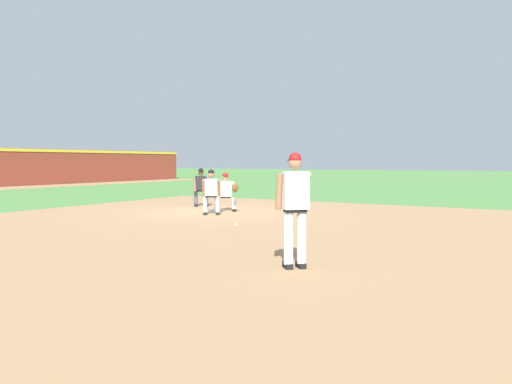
# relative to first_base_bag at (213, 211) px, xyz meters

# --- Properties ---
(ground_plane) EXTENTS (160.00, 160.00, 0.00)m
(ground_plane) POSITION_rel_first_base_bag_xyz_m (0.00, 0.00, -0.04)
(ground_plane) COLOR #518942
(infield_dirt_patch) EXTENTS (18.00, 18.00, 0.01)m
(infield_dirt_patch) POSITION_rel_first_base_bag_xyz_m (-3.28, -3.18, -0.04)
(infield_dirt_patch) COLOR #A87F56
(infield_dirt_patch) RESTS_ON ground
(first_base_bag) EXTENTS (0.38, 0.38, 0.09)m
(first_base_bag) POSITION_rel_first_base_bag_xyz_m (0.00, 0.00, 0.00)
(first_base_bag) COLOR white
(first_base_bag) RESTS_ON ground
(baseball) EXTENTS (0.07, 0.07, 0.07)m
(baseball) POSITION_rel_first_base_bag_xyz_m (-2.66, -2.68, -0.01)
(baseball) COLOR white
(baseball) RESTS_ON ground
(pitcher) EXTENTS (0.85, 0.56, 1.86)m
(pitcher) POSITION_rel_first_base_bag_xyz_m (-6.52, -6.34, 1.01)
(pitcher) COLOR black
(pitcher) RESTS_ON ground
(first_baseman) EXTENTS (0.76, 1.08, 1.34)m
(first_baseman) POSITION_rel_first_base_bag_xyz_m (0.27, -0.36, 0.69)
(first_baseman) COLOR black
(first_baseman) RESTS_ON ground
(baserunner) EXTENTS (0.63, 0.68, 1.46)m
(baserunner) POSITION_rel_first_base_bag_xyz_m (-0.77, -0.50, 0.75)
(baserunner) COLOR black
(baserunner) RESTS_ON ground
(umpire) EXTENTS (0.67, 0.67, 1.46)m
(umpire) POSITION_rel_first_base_bag_xyz_m (1.43, 1.59, 0.75)
(umpire) COLOR black
(umpire) RESTS_ON ground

